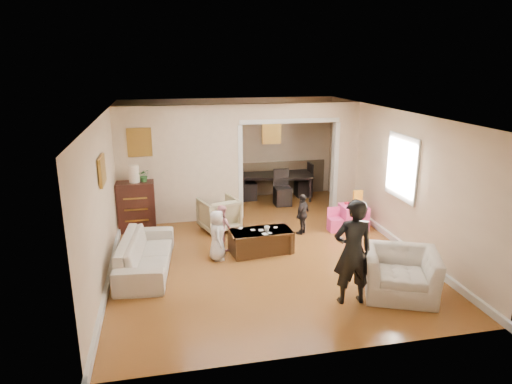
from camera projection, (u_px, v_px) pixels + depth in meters
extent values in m
plane|color=#AB6D2C|center=(258.00, 246.00, 8.92)|extent=(7.00, 7.00, 0.00)
cube|color=beige|center=(180.00, 165.00, 9.99)|extent=(2.75, 0.18, 2.60)
cube|color=beige|center=(344.00, 158.00, 10.75)|extent=(0.55, 0.18, 2.60)
cube|color=beige|center=(289.00, 111.00, 10.16)|extent=(2.22, 0.18, 0.35)
cube|color=white|center=(402.00, 167.00, 8.66)|extent=(0.03, 0.95, 1.10)
cube|color=brown|center=(140.00, 142.00, 9.58)|extent=(0.45, 0.03, 0.55)
cube|color=brown|center=(102.00, 170.00, 7.33)|extent=(0.03, 0.55, 0.40)
cube|color=brown|center=(272.00, 132.00, 11.90)|extent=(0.45, 0.03, 0.55)
imported|color=beige|center=(146.00, 254.00, 7.83)|extent=(1.01, 2.12, 0.60)
imported|color=#C7B78A|center=(219.00, 214.00, 9.72)|extent=(0.94, 0.96, 0.70)
imported|color=beige|center=(401.00, 273.00, 6.98)|extent=(1.37, 1.30, 0.71)
cube|color=#34140F|center=(137.00, 206.00, 9.64)|extent=(0.77, 0.43, 1.06)
cylinder|color=#FFEBCF|center=(134.00, 174.00, 9.44)|extent=(0.22, 0.22, 0.36)
imported|color=#3A7835|center=(144.00, 175.00, 9.49)|extent=(0.24, 0.21, 0.27)
cube|color=#392312|center=(261.00, 241.00, 8.60)|extent=(1.20, 0.70, 0.43)
imported|color=white|center=(267.00, 229.00, 8.50)|extent=(0.12, 0.12, 0.10)
cube|color=#FF4398|center=(353.00, 217.00, 9.83)|extent=(0.54, 0.54, 0.51)
cube|color=yellow|center=(358.00, 197.00, 9.84)|extent=(0.20, 0.07, 0.30)
cylinder|color=#29CFCB|center=(351.00, 205.00, 9.68)|extent=(0.08, 0.08, 0.08)
cube|color=red|center=(347.00, 203.00, 9.84)|extent=(0.10, 0.08, 0.05)
imported|color=white|center=(359.00, 206.00, 9.65)|extent=(0.24, 0.24, 0.06)
imported|color=black|center=(276.00, 186.00, 11.99)|extent=(2.06, 1.40, 0.67)
imported|color=black|center=(353.00, 252.00, 6.64)|extent=(0.60, 0.41, 1.62)
imported|color=white|center=(217.00, 235.00, 8.22)|extent=(0.32, 0.47, 0.93)
imported|color=pink|center=(222.00, 227.00, 8.68)|extent=(0.49, 0.53, 0.88)
imported|color=black|center=(303.00, 214.00, 9.45)|extent=(0.50, 0.51, 0.87)
cube|color=white|center=(253.00, 230.00, 8.57)|extent=(0.07, 0.09, 0.00)
cube|color=white|center=(270.00, 233.00, 8.42)|extent=(0.09, 0.10, 0.00)
cube|color=white|center=(276.00, 227.00, 8.70)|extent=(0.09, 0.10, 0.00)
cube|color=white|center=(261.00, 230.00, 8.56)|extent=(0.10, 0.11, 0.00)
cube|color=white|center=(265.00, 234.00, 8.37)|extent=(0.12, 0.13, 0.00)
cube|color=white|center=(241.00, 228.00, 8.66)|extent=(0.10, 0.11, 0.00)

